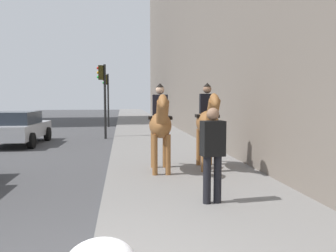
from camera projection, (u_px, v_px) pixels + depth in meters
The scene contains 6 objects.
mounted_horse_near at pixel (160, 123), 8.46m from camera, with size 2.15×0.63×2.25m.
mounted_horse_far at pixel (208, 121), 8.80m from camera, with size 2.15×0.68×2.28m.
pedestrian_greeting at pixel (213, 149), 5.90m from camera, with size 0.30×0.43×1.70m.
car_far_lane at pixel (17, 127), 14.39m from camera, with size 4.24×2.20×1.44m.
traffic_light_near_curb at pixel (103, 89), 16.41m from camera, with size 0.20×0.44×3.66m.
traffic_light_far_curb at pixel (107, 91), 23.44m from camera, with size 0.20×0.44×3.72m.
Camera 1 is at (-3.01, -0.39, 1.97)m, focal length 35.82 mm.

